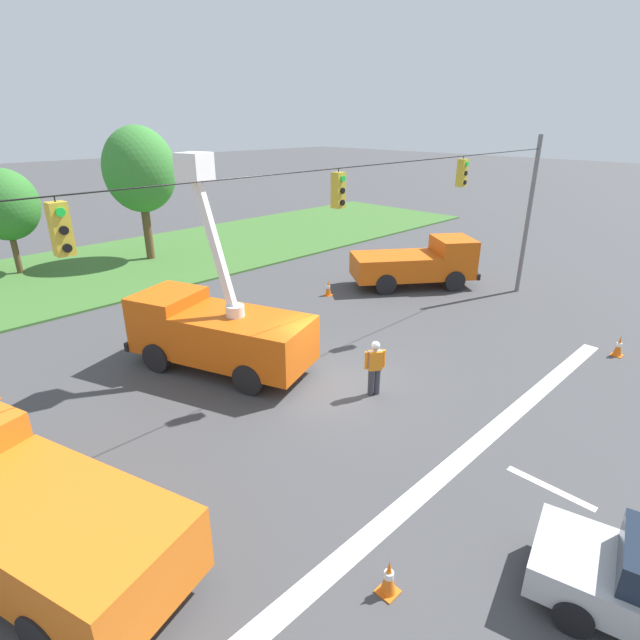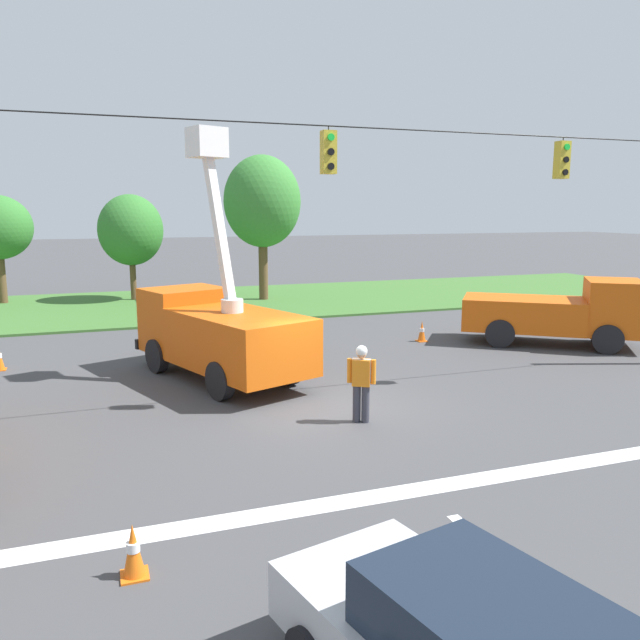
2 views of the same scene
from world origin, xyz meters
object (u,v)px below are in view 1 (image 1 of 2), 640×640
(tree_east, at_px, (140,170))
(traffic_cone_mid_right, at_px, (619,346))
(utility_truck_bucket_lift, at_px, (217,328))
(utility_truck_support_far, at_px, (419,263))
(utility_truck_support_near, at_px, (19,510))
(traffic_cone_mid_left, at_px, (389,577))
(tree_centre, at_px, (5,205))
(road_worker, at_px, (375,365))
(traffic_cone_foreground_left, at_px, (328,288))

(tree_east, relative_size, traffic_cone_mid_right, 10.08)
(utility_truck_bucket_lift, relative_size, utility_truck_support_far, 1.11)
(utility_truck_support_near, bearing_deg, traffic_cone_mid_left, -50.97)
(tree_centre, distance_m, road_worker, 22.00)
(utility_truck_support_far, distance_m, traffic_cone_mid_left, 17.98)
(tree_east, bearing_deg, tree_centre, 161.33)
(tree_east, relative_size, utility_truck_bucket_lift, 1.09)
(tree_centre, xyz_separation_m, tree_east, (6.46, -2.18, 1.44))
(road_worker, bearing_deg, traffic_cone_mid_left, -138.56)
(utility_truck_bucket_lift, height_order, traffic_cone_foreground_left, utility_truck_bucket_lift)
(utility_truck_support_near, bearing_deg, road_worker, -4.07)
(utility_truck_support_near, bearing_deg, traffic_cone_mid_right, -16.15)
(utility_truck_support_near, xyz_separation_m, traffic_cone_mid_left, (4.26, -5.25, -0.85))
(road_worker, height_order, traffic_cone_mid_left, road_worker)
(utility_truck_support_far, xyz_separation_m, traffic_cone_mid_right, (-1.65, -9.68, -0.81))
(utility_truck_bucket_lift, bearing_deg, utility_truck_support_far, 1.98)
(road_worker, relative_size, traffic_cone_mid_left, 2.40)
(traffic_cone_mid_left, bearing_deg, utility_truck_support_near, 129.03)
(utility_truck_bucket_lift, height_order, road_worker, utility_truck_bucket_lift)
(traffic_cone_foreground_left, bearing_deg, utility_truck_support_near, -156.02)
(utility_truck_bucket_lift, bearing_deg, traffic_cone_mid_left, -106.98)
(tree_east, xyz_separation_m, traffic_cone_mid_left, (-7.93, -23.91, -4.78))
(utility_truck_support_near, height_order, utility_truck_support_far, utility_truck_support_far)
(utility_truck_bucket_lift, bearing_deg, road_worker, -64.29)
(tree_east, bearing_deg, traffic_cone_mid_right, -77.04)
(road_worker, xyz_separation_m, traffic_cone_mid_right, (8.21, -4.44, -0.63))
(tree_centre, relative_size, traffic_cone_mid_right, 7.43)
(utility_truck_support_far, relative_size, traffic_cone_mid_right, 8.37)
(tree_east, bearing_deg, traffic_cone_foreground_left, -76.62)
(utility_truck_support_far, height_order, traffic_cone_mid_left, utility_truck_support_far)
(traffic_cone_foreground_left, bearing_deg, traffic_cone_mid_left, -132.06)
(utility_truck_support_near, xyz_separation_m, traffic_cone_foreground_left, (15.03, 6.69, -0.85))
(tree_east, height_order, traffic_cone_mid_right, tree_east)
(tree_centre, height_order, utility_truck_support_far, tree_centre)
(tree_centre, bearing_deg, traffic_cone_mid_right, -65.31)
(road_worker, height_order, traffic_cone_foreground_left, road_worker)
(traffic_cone_foreground_left, distance_m, traffic_cone_mid_right, 12.09)
(utility_truck_support_far, xyz_separation_m, traffic_cone_mid_left, (-15.04, -9.82, -0.81))
(utility_truck_support_near, distance_m, traffic_cone_foreground_left, 16.48)
(utility_truck_support_far, bearing_deg, tree_centre, 129.84)
(utility_truck_support_far, distance_m, road_worker, 11.16)
(tree_east, bearing_deg, utility_truck_support_far, -63.20)
(road_worker, distance_m, traffic_cone_foreground_left, 9.26)
(utility_truck_support_near, relative_size, utility_truck_support_far, 1.12)
(tree_centre, distance_m, traffic_cone_mid_left, 26.35)
(utility_truck_support_near, bearing_deg, utility_truck_support_far, 13.30)
(tree_east, distance_m, utility_truck_support_near, 22.63)
(utility_truck_bucket_lift, relative_size, traffic_cone_mid_left, 9.39)
(utility_truck_support_near, distance_m, traffic_cone_mid_right, 18.40)
(tree_east, xyz_separation_m, road_worker, (-2.74, -19.33, -4.15))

